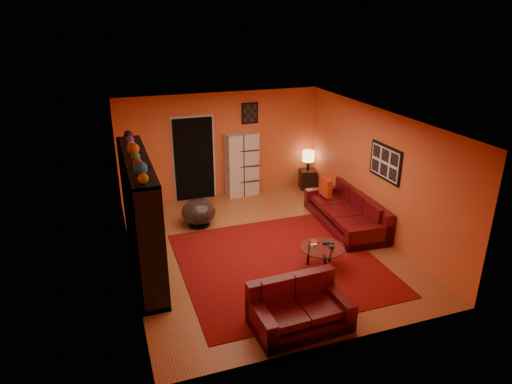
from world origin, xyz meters
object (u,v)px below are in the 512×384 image
object	(u,v)px
tv	(144,217)
bowl_chair	(199,212)
storage_cabinet	(242,165)
loveseat	(298,307)
table_lamp	(308,157)
entertainment_unit	(141,215)
side_table	(307,179)
coffee_table	(322,249)
sofa	(349,213)

from	to	relation	value
tv	bowl_chair	distance (m)	1.99
tv	storage_cabinet	distance (m)	3.89
bowl_chair	loveseat	bearing A→B (deg)	-80.16
tv	table_lamp	bearing A→B (deg)	-59.04
entertainment_unit	side_table	size ratio (longest dim) A/B	6.00
coffee_table	table_lamp	distance (m)	4.07
sofa	loveseat	distance (m)	3.70
loveseat	storage_cabinet	size ratio (longest dim) A/B	0.91
side_table	bowl_chair	bearing A→B (deg)	-157.94
entertainment_unit	sofa	bearing A→B (deg)	4.57
loveseat	bowl_chair	size ratio (longest dim) A/B	1.95
storage_cabinet	side_table	distance (m)	1.86
bowl_chair	side_table	world-z (taller)	bowl_chair
entertainment_unit	loveseat	world-z (taller)	entertainment_unit
tv	sofa	distance (m)	4.44
table_lamp	storage_cabinet	bearing A→B (deg)	176.40
entertainment_unit	sofa	xyz separation A→B (m)	(4.42, 0.35, -0.77)
coffee_table	loveseat	bearing A→B (deg)	-128.68
loveseat	coffee_table	size ratio (longest dim) A/B	1.80
entertainment_unit	loveseat	bearing A→B (deg)	-50.86
bowl_chair	table_lamp	xyz separation A→B (m)	(3.22, 1.30, 0.54)
coffee_table	bowl_chair	bearing A→B (deg)	125.39
entertainment_unit	side_table	xyz separation A→B (m)	(4.53, 2.69, -0.80)
side_table	sofa	bearing A→B (deg)	-92.67
coffee_table	storage_cabinet	world-z (taller)	storage_cabinet
sofa	loveseat	bearing A→B (deg)	-127.50
sofa	coffee_table	xyz separation A→B (m)	(-1.36, -1.42, 0.08)
storage_cabinet	bowl_chair	size ratio (longest dim) A/B	2.15
tv	storage_cabinet	xyz separation A→B (m)	(2.70, 2.80, -0.19)
side_table	table_lamp	world-z (taller)	table_lamp
entertainment_unit	table_lamp	distance (m)	5.27
entertainment_unit	storage_cabinet	size ratio (longest dim) A/B	1.87
table_lamp	side_table	bearing A→B (deg)	90.00
loveseat	bowl_chair	world-z (taller)	loveseat
tv	sofa	size ratio (longest dim) A/B	0.39
table_lamp	coffee_table	bearing A→B (deg)	-111.42
sofa	side_table	xyz separation A→B (m)	(0.11, 2.34, -0.03)
entertainment_unit	tv	xyz separation A→B (m)	(0.05, 0.00, -0.06)
coffee_table	entertainment_unit	bearing A→B (deg)	160.71
tv	coffee_table	world-z (taller)	tv
tv	loveseat	bearing A→B (deg)	-141.62
storage_cabinet	bowl_chair	bearing A→B (deg)	-140.90
tv	coffee_table	xyz separation A→B (m)	(3.00, -1.07, -0.63)
storage_cabinet	table_lamp	world-z (taller)	storage_cabinet
entertainment_unit	tv	world-z (taller)	entertainment_unit
entertainment_unit	side_table	world-z (taller)	entertainment_unit
storage_cabinet	loveseat	bearing A→B (deg)	-103.92
storage_cabinet	sofa	bearing A→B (deg)	-61.15
tv	storage_cabinet	size ratio (longest dim) A/B	0.59
coffee_table	side_table	size ratio (longest dim) A/B	1.62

